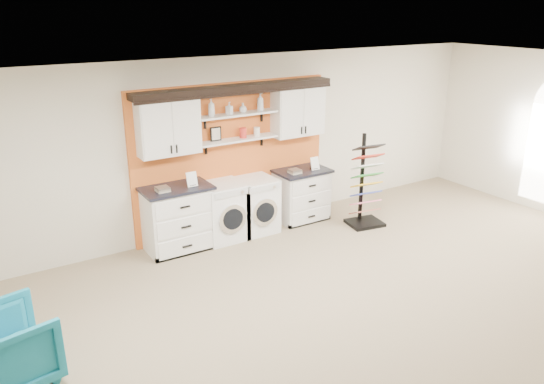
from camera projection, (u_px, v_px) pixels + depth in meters
floor at (407, 348)px, 5.76m from camera, size 10.00×10.00×0.00m
ceiling at (434, 90)px, 4.82m from camera, size 10.00×10.00×0.00m
wall_back at (232, 145)px, 8.48m from camera, size 10.00×0.00×10.00m
accent_panel at (233, 157)px, 8.52m from camera, size 3.40×0.07×2.40m
upper_cabinet_left at (168, 126)px, 7.59m from camera, size 0.90×0.35×0.84m
upper_cabinet_right at (298, 110)px, 8.72m from camera, size 0.90×0.35×0.84m
shelf_lower at (238, 140)px, 8.28m from camera, size 1.32×0.28×0.03m
shelf_upper at (237, 114)px, 8.14m from camera, size 1.32×0.28×0.03m
crown_molding at (236, 88)px, 8.02m from camera, size 3.30×0.41×0.13m
picture_frame at (216, 134)px, 8.10m from camera, size 0.18×0.02×0.22m
canister_red at (243, 133)px, 8.30m from camera, size 0.11×0.11×0.16m
canister_cream at (257, 132)px, 8.43m from camera, size 0.10×0.10×0.14m
base_cabinet_left at (178, 218)px, 7.94m from camera, size 1.02×0.66×1.00m
base_cabinet_right at (301, 195)px, 9.08m from camera, size 0.91×0.66×0.89m
washer at (223, 211)px, 8.32m from camera, size 0.66×0.71×0.92m
dryer at (254, 205)px, 8.61m from camera, size 0.64×0.71×0.90m
sample_rack at (365, 196)px, 8.84m from camera, size 0.63×0.56×1.54m
armchair at (7, 349)px, 5.13m from camera, size 0.99×0.97×0.77m
soap_bottle_a at (211, 108)px, 7.88m from camera, size 0.14×0.14×0.26m
soap_bottle_b at (229, 108)px, 8.04m from camera, size 0.11×0.11×0.18m
soap_bottle_c at (243, 108)px, 8.17m from camera, size 0.14×0.14×0.15m
soap_bottle_d at (260, 102)px, 8.30m from camera, size 0.11×0.11×0.27m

